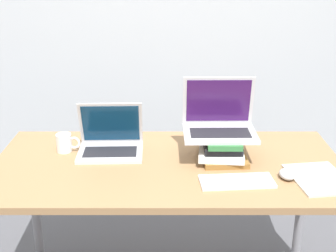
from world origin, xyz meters
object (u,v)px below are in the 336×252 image
book_stack (225,147)px  wireless_keyboard (240,181)px  notepad (322,179)px  mug (68,143)px  mouse (290,174)px  laptop_left (113,142)px  laptop_on_books (222,122)px

book_stack → wireless_keyboard: book_stack is taller
notepad → mug: mug is taller
mug → mouse: bearing=-15.9°
notepad → wireless_keyboard: bearing=-175.3°
laptop_left → book_stack: 0.53m
laptop_on_books → mug: laptop_on_books is taller
book_stack → notepad: size_ratio=0.90×
wireless_keyboard → notepad: size_ratio=0.99×
book_stack → laptop_on_books: size_ratio=0.87×
laptop_left → wireless_keyboard: bearing=-29.9°
laptop_left → mouse: laptop_left is taller
book_stack → mug: (-0.74, 0.08, -0.01)m
wireless_keyboard → notepad: bearing=4.7°
book_stack → notepad: 0.45m
notepad → mug: bearing=165.2°
wireless_keyboard → notepad: 0.35m
laptop_left → notepad: laptop_left is taller
laptop_left → book_stack: (0.52, -0.08, 0.01)m
notepad → book_stack: bearing=150.7°
laptop_on_books → notepad: size_ratio=1.04×
laptop_on_books → book_stack: bearing=-63.8°
mouse → book_stack: bearing=141.5°
laptop_left → wireless_keyboard: (0.56, -0.32, -0.04)m
laptop_left → notepad: size_ratio=0.97×
laptop_left → wireless_keyboard: size_ratio=0.98×
book_stack → notepad: book_stack is taller
laptop_left → laptop_on_books: 0.52m
laptop_left → notepad: (0.91, -0.29, -0.04)m
book_stack → mouse: book_stack is taller
wireless_keyboard → mug: size_ratio=2.75×
laptop_left → laptop_on_books: laptop_on_books is taller
mouse → notepad: size_ratio=0.30×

